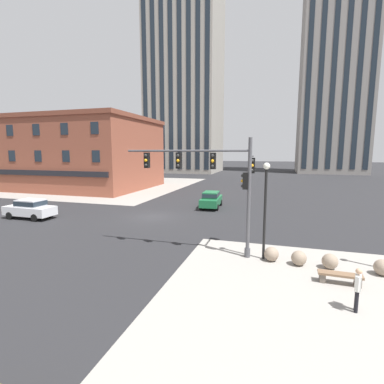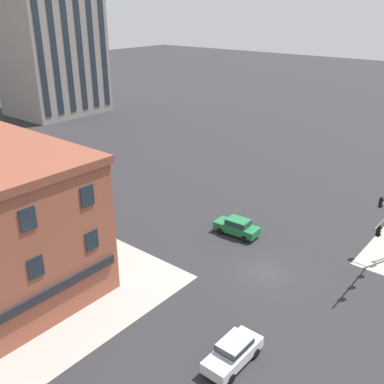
% 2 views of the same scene
% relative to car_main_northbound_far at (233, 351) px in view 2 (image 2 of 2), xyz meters
% --- Properties ---
extents(ground_plane, '(320.00, 320.00, 0.00)m').
position_rel_car_main_northbound_far_xyz_m(ground_plane, '(9.95, 3.62, -0.92)').
color(ground_plane, '#262628').
extents(car_main_northbound_far, '(4.42, 1.93, 1.68)m').
position_rel_car_main_northbound_far_xyz_m(car_main_northbound_far, '(0.00, 0.00, 0.00)').
color(car_main_northbound_far, silver).
rests_on(car_main_northbound_far, ground).
extents(car_cross_eastbound, '(2.09, 4.50, 1.68)m').
position_rel_car_main_northbound_far_xyz_m(car_cross_eastbound, '(14.06, 9.24, 0.00)').
color(car_cross_eastbound, '#1E6B3D').
rests_on(car_cross_eastbound, ground).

